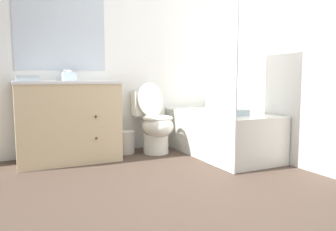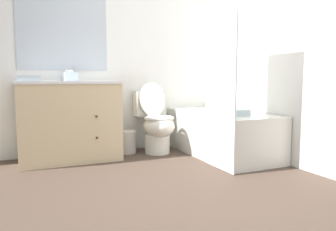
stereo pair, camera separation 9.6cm
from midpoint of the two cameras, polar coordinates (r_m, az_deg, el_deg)
name	(u,v)px [view 1 (the left image)]	position (r m, az deg, el deg)	size (l,w,h in m)	color
ground_plane	(195,190)	(2.68, 3.69, -12.91)	(14.00, 14.00, 0.00)	#47382D
wall_back	(123,49)	(4.14, -8.50, 11.44)	(8.00, 0.06, 2.50)	silver
wall_right	(254,47)	(3.99, 14.16, 11.48)	(0.05, 2.71, 2.50)	silver
vanity_cabinet	(68,121)	(3.69, -17.77, -0.85)	(1.06, 0.59, 0.86)	beige
sink_faucet	(64,78)	(3.84, -18.39, 6.26)	(0.14, 0.12, 0.12)	silver
toilet	(155,123)	(3.91, -3.05, -1.37)	(0.37, 0.62, 0.84)	silver
bathtub	(220,133)	(3.89, 8.27, -3.00)	(0.70, 1.48, 0.50)	silver
shower_curtain	(221,69)	(3.20, 8.33, 8.02)	(0.01, 0.50, 1.95)	white
wastebasket	(125,142)	(3.95, -8.19, -4.61)	(0.23, 0.23, 0.27)	#B7B2A8
tissue_box	(69,76)	(3.76, -17.55, 6.50)	(0.14, 0.15, 0.12)	silver
hand_towel_folded	(28,78)	(3.44, -24.00, 5.93)	(0.20, 0.15, 0.05)	silver
bath_towel_folded	(230,113)	(3.46, 9.95, 0.50)	(0.34, 0.22, 0.07)	silver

